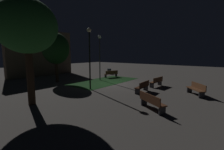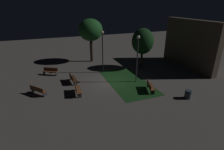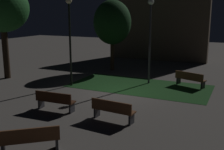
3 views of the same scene
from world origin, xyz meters
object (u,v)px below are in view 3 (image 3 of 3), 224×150
bench_by_lamp (55,100)px  tree_left_canopy (112,23)px  bench_near_trees (113,110)px  bench_front_left (190,79)px  bench_front_right (30,139)px  lamp_post_plaza_west (70,28)px  tree_back_right (2,9)px  lamp_post_plaza_east (150,28)px

bench_by_lamp → tree_left_canopy: tree_left_canopy is taller
bench_near_trees → tree_left_canopy: (-4.38, 9.29, 3.07)m
bench_near_trees → bench_by_lamp: bearing=-180.0°
bench_near_trees → bench_front_left: same height
bench_front_right → tree_left_canopy: tree_left_canopy is taller
bench_by_lamp → bench_front_right: size_ratio=1.08×
lamp_post_plaza_west → tree_left_canopy: bearing=87.5°
tree_back_right → lamp_post_plaza_west: 5.09m
bench_front_left → lamp_post_plaza_west: lamp_post_plaza_west is taller
bench_by_lamp → lamp_post_plaza_west: 5.30m
tree_left_canopy → bench_by_lamp: bearing=-80.5°
tree_back_right → lamp_post_plaza_west: tree_back_right is taller
bench_by_lamp → bench_front_right: 3.86m
bench_near_trees → bench_front_right: 3.68m
lamp_post_plaza_west → bench_near_trees: bearing=-41.1°
bench_by_lamp → tree_back_right: (-6.76, 3.90, 4.03)m
lamp_post_plaza_west → lamp_post_plaza_east: (4.01, 2.51, -0.03)m
bench_near_trees → bench_front_right: same height
bench_by_lamp → lamp_post_plaza_east: size_ratio=0.36×
bench_by_lamp → tree_left_canopy: bearing=99.5°
bench_by_lamp → bench_near_trees: (2.82, 0.00, 0.00)m
bench_front_left → lamp_post_plaza_east: 3.80m
tree_back_right → tree_left_canopy: bearing=46.0°
lamp_post_plaza_west → lamp_post_plaza_east: lamp_post_plaza_west is taller
bench_near_trees → tree_back_right: 11.10m
lamp_post_plaza_west → lamp_post_plaza_east: 4.73m
bench_by_lamp → lamp_post_plaza_east: (2.21, 6.54, 2.91)m
bench_by_lamp → bench_front_left: same height
bench_front_right → lamp_post_plaza_east: (0.56, 10.03, 2.91)m
lamp_post_plaza_west → bench_front_right: bearing=-65.4°
bench_front_left → tree_left_canopy: bearing=158.1°
bench_by_lamp → bench_near_trees: bearing=0.0°
bench_by_lamp → bench_front_right: bearing=-64.7°
bench_front_right → lamp_post_plaza_west: bearing=114.6°
lamp_post_plaza_east → bench_near_trees: bearing=-84.7°
bench_near_trees → lamp_post_plaza_east: lamp_post_plaza_east is taller
bench_front_left → lamp_post_plaza_east: bearing=-173.9°
bench_by_lamp → tree_left_canopy: 9.91m
bench_front_right → lamp_post_plaza_west: size_ratio=0.33×
bench_front_right → bench_near_trees: bearing=71.5°
lamp_post_plaza_west → lamp_post_plaza_east: size_ratio=1.01×
bench_front_right → bench_front_left: bearing=73.8°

